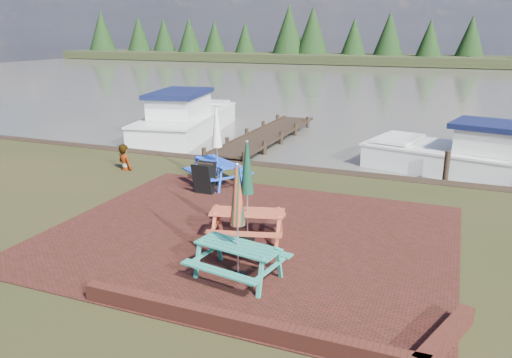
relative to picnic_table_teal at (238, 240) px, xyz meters
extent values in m
plane|color=black|center=(-0.61, 0.96, -0.78)|extent=(120.00, 120.00, 0.00)
cube|color=#321710|center=(-0.61, 1.96, -0.77)|extent=(9.00, 7.50, 0.02)
cube|color=#4C1E16|center=(0.89, -1.64, -0.63)|extent=(6.00, 0.22, 0.30)
cube|color=#4C1E16|center=(3.69, -0.84, -0.63)|extent=(0.82, 1.77, 0.30)
cube|color=#4B4840|center=(-0.61, 37.96, -0.78)|extent=(120.00, 60.00, 0.02)
cube|color=black|center=(-0.61, 66.96, -0.28)|extent=(120.00, 10.00, 1.20)
cube|color=teal|center=(0.00, 0.00, -0.12)|extent=(1.69, 0.89, 0.04)
cube|color=teal|center=(-0.10, -0.60, -0.38)|extent=(1.62, 0.48, 0.04)
cube|color=teal|center=(0.10, 0.60, -0.38)|extent=(1.62, 0.48, 0.04)
cube|color=teal|center=(-0.68, 0.12, -0.45)|extent=(0.31, 1.38, 0.66)
cube|color=teal|center=(0.68, -0.12, -0.45)|extent=(0.31, 1.38, 0.66)
cylinder|color=black|center=(0.00, 0.00, -0.74)|extent=(0.32, 0.32, 0.09)
cylinder|color=#B2B2B7|center=(0.00, 0.00, 0.33)|extent=(0.03, 0.03, 2.23)
cone|color=red|center=(0.00, 0.00, 0.87)|extent=(0.28, 0.28, 1.11)
cube|color=#B3492E|center=(-0.53, 1.71, -0.11)|extent=(1.73, 1.04, 0.04)
cube|color=#B3492E|center=(-0.37, 1.12, -0.38)|extent=(1.62, 0.64, 0.04)
cube|color=#B3492E|center=(-0.70, 2.30, -0.38)|extent=(1.62, 0.64, 0.04)
cube|color=#B3492E|center=(-1.21, 1.53, -0.45)|extent=(0.44, 1.37, 0.67)
cube|color=#B3492E|center=(0.14, 1.90, -0.45)|extent=(0.44, 1.37, 0.67)
cylinder|color=black|center=(-0.53, 1.71, -0.74)|extent=(0.32, 0.32, 0.09)
cylinder|color=#B2B2B7|center=(-0.53, 1.71, 0.35)|extent=(0.03, 0.03, 2.25)
cone|color=#0D3220|center=(-0.53, 1.71, 0.89)|extent=(0.29, 0.29, 1.13)
cube|color=blue|center=(-3.02, 5.26, -0.07)|extent=(1.80, 1.51, 0.04)
cube|color=blue|center=(-3.38, 4.72, -0.35)|extent=(1.55, 1.14, 0.04)
cube|color=blue|center=(-2.66, 5.80, -0.35)|extent=(1.55, 1.14, 0.04)
cube|color=blue|center=(-3.63, 5.68, -0.43)|extent=(0.89, 1.28, 0.71)
cube|color=blue|center=(-2.40, 4.85, -0.43)|extent=(0.89, 1.28, 0.71)
cylinder|color=black|center=(-3.02, 5.26, -0.73)|extent=(0.34, 0.34, 0.10)
cylinder|color=#B2B2B7|center=(-3.02, 5.26, 0.41)|extent=(0.03, 0.03, 2.38)
cone|color=white|center=(-3.02, 5.26, 0.98)|extent=(0.31, 0.31, 1.19)
cube|color=black|center=(-2.96, 4.14, -0.32)|extent=(0.56, 0.22, 0.91)
cube|color=black|center=(-2.96, 4.45, -0.32)|extent=(0.56, 0.22, 0.91)
cube|color=black|center=(-2.96, 4.29, 0.12)|extent=(0.56, 0.04, 0.03)
cube|color=black|center=(-4.11, 12.46, -0.66)|extent=(1.60, 9.00, 0.06)
cube|color=black|center=(-4.86, 12.46, -0.61)|extent=(0.08, 9.00, 0.08)
cube|color=black|center=(-3.36, 12.46, -0.61)|extent=(0.08, 9.00, 0.08)
cylinder|color=black|center=(-4.91, 7.96, -0.88)|extent=(0.16, 0.16, 1.00)
cylinder|color=black|center=(-3.31, 7.96, -0.88)|extent=(0.16, 0.16, 1.00)
cube|color=silver|center=(-8.22, 12.61, -0.62)|extent=(4.03, 8.15, 1.11)
cube|color=silver|center=(-8.22, 12.61, -0.04)|extent=(4.11, 8.31, 0.09)
cube|color=silver|center=(-8.05, 11.69, 0.50)|extent=(2.48, 3.57, 0.95)
cube|color=#0E1435|center=(-8.05, 11.69, 1.03)|extent=(2.78, 4.07, 0.20)
cube|color=silver|center=(-8.75, 15.53, 0.11)|extent=(2.49, 1.79, 0.11)
cube|color=silver|center=(4.34, 9.96, -0.66)|extent=(7.67, 4.17, 0.97)
cube|color=silver|center=(4.34, 9.96, -0.15)|extent=(7.82, 4.26, 0.08)
cube|color=silver|center=(5.19, 9.76, 0.31)|extent=(3.40, 2.49, 0.83)
cube|color=#0E1435|center=(5.19, 9.76, 0.78)|extent=(3.87, 2.79, 0.17)
cube|color=silver|center=(1.65, 10.62, -0.03)|extent=(1.78, 2.39, 0.10)
imported|color=gray|center=(-6.64, 5.60, 0.07)|extent=(0.73, 0.60, 1.71)
camera|label=1|loc=(3.50, -7.76, 3.72)|focal=35.00mm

